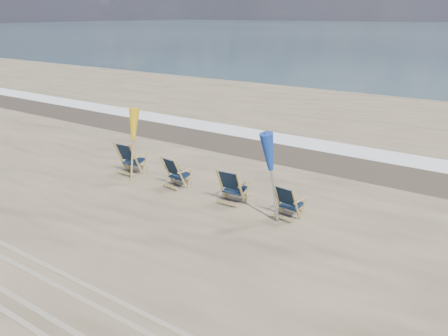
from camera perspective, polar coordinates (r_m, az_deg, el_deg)
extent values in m
cube|color=silver|center=(16.30, 12.09, 3.00)|extent=(200.00, 1.40, 0.01)
cube|color=#42362A|center=(14.97, 9.89, 1.66)|extent=(200.00, 2.60, 0.00)
cylinder|color=#A38549|center=(12.28, -11.89, 2.68)|extent=(0.06, 0.06, 2.11)
cone|color=gold|center=(12.13, -12.08, 5.29)|extent=(0.30, 0.30, 0.85)
cylinder|color=#A5A5AD|center=(9.67, 6.39, -1.45)|extent=(0.06, 0.06, 2.17)
cone|color=navy|center=(9.47, 6.53, 2.00)|extent=(0.30, 0.30, 0.85)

